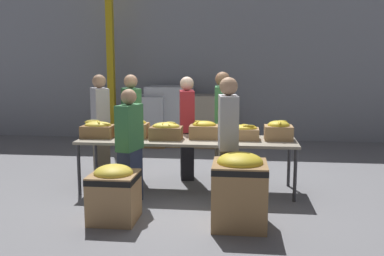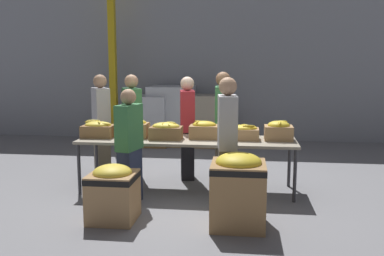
{
  "view_description": "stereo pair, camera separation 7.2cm",
  "coord_description": "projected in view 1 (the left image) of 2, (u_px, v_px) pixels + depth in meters",
  "views": [
    {
      "loc": [
        0.78,
        -6.3,
        1.95
      ],
      "look_at": [
        0.06,
        0.08,
        0.95
      ],
      "focal_mm": 40.0,
      "sensor_mm": 36.0,
      "label": 1
    },
    {
      "loc": [
        0.85,
        -6.3,
        1.95
      ],
      "look_at": [
        0.06,
        0.08,
        0.95
      ],
      "focal_mm": 40.0,
      "sensor_mm": 36.0,
      "label": 2
    }
  ],
  "objects": [
    {
      "name": "volunteer_1",
      "position": [
        130.0,
        147.0,
        5.86
      ],
      "size": [
        0.31,
        0.47,
        1.59
      ],
      "rotation": [
        0.0,
        0.0,
        1.32
      ],
      "color": "#2D3856",
      "rests_on": "ground_plane"
    },
    {
      "name": "volunteer_3",
      "position": [
        222.0,
        126.0,
        7.11
      ],
      "size": [
        0.26,
        0.49,
        1.79
      ],
      "rotation": [
        0.0,
        0.0,
        -1.54
      ],
      "color": "#6B604C",
      "rests_on": "ground_plane"
    },
    {
      "name": "pallet_stack_1",
      "position": [
        170.0,
        115.0,
        10.26
      ],
      "size": [
        1.13,
        1.13,
        1.38
      ],
      "color": "olive",
      "rests_on": "ground_plane"
    },
    {
      "name": "ground_plane",
      "position": [
        187.0,
        190.0,
        6.57
      ],
      "size": [
        30.0,
        30.0,
        0.0
      ],
      "primitive_type": "plane",
      "color": "gray"
    },
    {
      "name": "banana_box_2",
      "position": [
        166.0,
        131.0,
        6.41
      ],
      "size": [
        0.48,
        0.31,
        0.27
      ],
      "color": "olive",
      "rests_on": "sorting_table"
    },
    {
      "name": "banana_box_3",
      "position": [
        204.0,
        130.0,
        6.49
      ],
      "size": [
        0.44,
        0.33,
        0.27
      ],
      "color": "#A37A4C",
      "rests_on": "sorting_table"
    },
    {
      "name": "donation_bin_1",
      "position": [
        240.0,
        187.0,
        5.07
      ],
      "size": [
        0.64,
        0.64,
        0.9
      ],
      "color": "#A37A4C",
      "rests_on": "ground_plane"
    },
    {
      "name": "sorting_table",
      "position": [
        187.0,
        142.0,
        6.46
      ],
      "size": [
        3.25,
        0.89,
        0.8
      ],
      "color": "#9E937F",
      "rests_on": "ground_plane"
    },
    {
      "name": "volunteer_5",
      "position": [
        228.0,
        145.0,
        5.6
      ],
      "size": [
        0.28,
        0.49,
        1.76
      ],
      "rotation": [
        0.0,
        0.0,
        1.68
      ],
      "color": "#6B604C",
      "rests_on": "ground_plane"
    },
    {
      "name": "banana_box_5",
      "position": [
        278.0,
        130.0,
        6.36
      ],
      "size": [
        0.41,
        0.36,
        0.3
      ],
      "color": "tan",
      "rests_on": "sorting_table"
    },
    {
      "name": "pallet_stack_2",
      "position": [
        147.0,
        120.0,
        10.16
      ],
      "size": [
        1.03,
        1.03,
        1.17
      ],
      "color": "olive",
      "rests_on": "ground_plane"
    },
    {
      "name": "wall_back",
      "position": [
        209.0,
        60.0,
        10.62
      ],
      "size": [
        16.0,
        0.08,
        4.0
      ],
      "color": "#9399A3",
      "rests_on": "ground_plane"
    },
    {
      "name": "banana_box_0",
      "position": [
        98.0,
        129.0,
        6.58
      ],
      "size": [
        0.48,
        0.34,
        0.27
      ],
      "color": "olive",
      "rests_on": "sorting_table"
    },
    {
      "name": "pallet_stack_0",
      "position": [
        207.0,
        120.0,
        10.08
      ],
      "size": [
        0.94,
        0.94,
        1.19
      ],
      "color": "olive",
      "rests_on": "ground_plane"
    },
    {
      "name": "banana_box_1",
      "position": [
        133.0,
        128.0,
        6.57
      ],
      "size": [
        0.48,
        0.3,
        0.29
      ],
      "color": "#A37A4C",
      "rests_on": "sorting_table"
    },
    {
      "name": "volunteer_4",
      "position": [
        101.0,
        125.0,
        7.43
      ],
      "size": [
        0.44,
        0.52,
        1.74
      ],
      "rotation": [
        0.0,
        0.0,
        -1.03
      ],
      "color": "#6B604C",
      "rests_on": "ground_plane"
    },
    {
      "name": "banana_box_4",
      "position": [
        243.0,
        132.0,
        6.4
      ],
      "size": [
        0.46,
        0.33,
        0.24
      ],
      "color": "tan",
      "rests_on": "sorting_table"
    },
    {
      "name": "volunteer_2",
      "position": [
        132.0,
        126.0,
        7.33
      ],
      "size": [
        0.43,
        0.52,
        1.74
      ],
      "rotation": [
        0.0,
        0.0,
        -1.05
      ],
      "color": "#6B604C",
      "rests_on": "ground_plane"
    },
    {
      "name": "volunteer_0",
      "position": [
        187.0,
        128.0,
        7.13
      ],
      "size": [
        0.3,
        0.49,
        1.71
      ],
      "rotation": [
        0.0,
        0.0,
        -1.4
      ],
      "color": "black",
      "rests_on": "ground_plane"
    },
    {
      "name": "support_pillar",
      "position": [
        111.0,
        60.0,
        10.21
      ],
      "size": [
        0.16,
        0.16,
        4.0
      ],
      "color": "gold",
      "rests_on": "ground_plane"
    },
    {
      "name": "donation_bin_0",
      "position": [
        114.0,
        191.0,
        5.26
      ],
      "size": [
        0.57,
        0.57,
        0.71
      ],
      "color": "tan",
      "rests_on": "ground_plane"
    }
  ]
}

